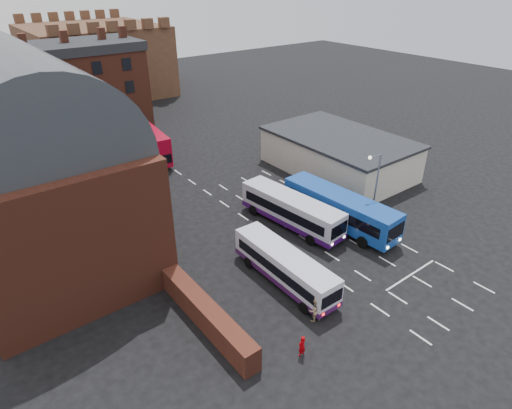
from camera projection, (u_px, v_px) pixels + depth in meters
ground at (337, 280)px, 32.23m from camera, size 180.00×180.00×0.00m
railway_station at (23, 151)px, 34.83m from camera, size 12.00×28.00×16.00m
forecourt_wall at (207, 315)px, 27.73m from camera, size 1.20×10.00×1.80m
cream_building at (338, 153)px, 48.94m from camera, size 10.40×16.40×4.25m
brick_terrace at (60, 96)px, 58.29m from camera, size 22.00×10.00×11.00m
castle_keep at (96, 60)px, 78.35m from camera, size 22.00×22.00×12.00m
bus_white_outbound at (285, 265)px, 31.40m from camera, size 2.50×9.59×2.61m
bus_white_inbound at (291, 209)px, 38.47m from camera, size 3.50×10.74×2.88m
bus_blue at (340, 208)px, 38.35m from camera, size 3.45×11.59×3.12m
bus_red_double at (149, 143)px, 52.11m from camera, size 3.24×9.81×3.85m
street_lamp at (375, 183)px, 37.36m from camera, size 1.40×0.42×6.95m
pedestrian_red at (302, 346)px, 25.65m from camera, size 0.58×0.41×1.50m
pedestrian_beige at (314, 310)px, 28.16m from camera, size 1.00×0.85×1.81m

